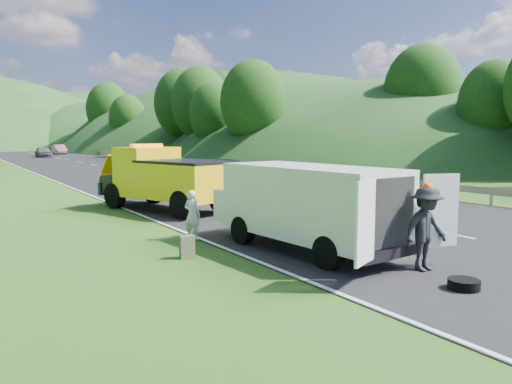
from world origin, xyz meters
TOP-DOWN VIEW (x-y plane):
  - ground at (0.00, 0.00)m, footprint 320.00×320.00m
  - road_surface at (3.00, 40.00)m, footprint 14.00×200.00m
  - guardrail at (10.30, 52.50)m, footprint 0.06×140.00m
  - tree_line_right at (23.00, 60.00)m, footprint 14.00×140.00m
  - hills_backdrop at (6.50, 134.70)m, footprint 201.00×288.60m
  - tow_truck at (-2.55, 7.33)m, footprint 4.06×6.74m
  - white_van at (-2.12, -1.45)m, footprint 3.52×6.62m
  - woman at (-4.13, 1.39)m, footprint 0.61×0.66m
  - child at (-1.44, -0.23)m, footprint 0.68×0.63m
  - worker at (-1.11, -4.58)m, footprint 1.25×0.73m
  - suitcase at (-5.20, -0.55)m, footprint 0.39×0.25m
  - spare_tire at (-1.59, -5.92)m, footprint 0.64×0.64m
  - passing_suv at (3.65, 13.17)m, footprint 3.43×6.24m
  - dist_car_a at (1.85, 61.77)m, footprint 1.74×4.32m
  - dist_car_b at (5.93, 71.86)m, footprint 1.57×4.51m

SIDE VIEW (x-z plane):
  - ground at x=0.00m, z-range 0.00..0.00m
  - guardrail at x=10.30m, z-range -0.76..0.76m
  - tree_line_right at x=23.00m, z-range -7.00..7.00m
  - hills_backdrop at x=6.50m, z-range -22.00..22.00m
  - woman at x=-4.13m, z-range -0.74..0.74m
  - child at x=-1.44m, z-range -0.56..0.56m
  - worker at x=-1.11m, z-range -0.97..0.97m
  - spare_tire at x=-1.59m, z-range -0.10..0.10m
  - passing_suv at x=3.65m, z-range -0.83..0.83m
  - dist_car_a at x=1.85m, z-range -0.74..0.74m
  - dist_car_b at x=5.93m, z-range -0.74..0.74m
  - road_surface at x=3.00m, z-range 0.00..0.02m
  - suitcase at x=-5.20m, z-range 0.00..0.59m
  - white_van at x=-2.12m, z-range 0.15..2.44m
  - tow_truck at x=-2.55m, z-range -0.03..2.70m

